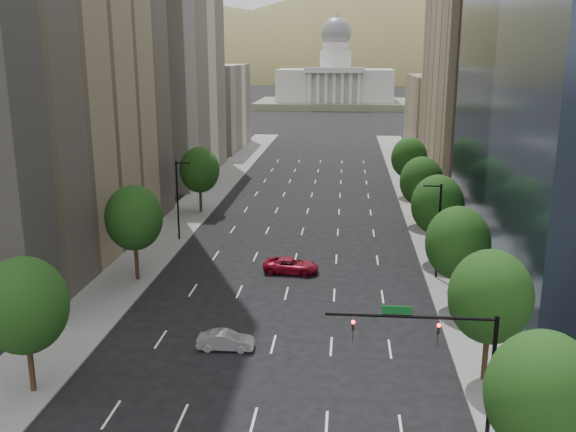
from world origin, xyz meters
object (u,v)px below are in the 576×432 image
(capitol, at_px, (335,85))
(car_silver, at_px, (226,341))
(traffic_signal, at_px, (447,346))
(car_red_far, at_px, (291,265))

(capitol, distance_m, car_silver, 210.98)
(traffic_signal, distance_m, car_silver, 17.01)
(traffic_signal, relative_size, car_silver, 2.27)
(traffic_signal, xyz_separation_m, car_red_far, (-10.61, 25.44, -4.44))
(car_silver, relative_size, car_red_far, 0.77)
(capitol, distance_m, car_red_far, 194.43)
(car_silver, distance_m, car_red_far, 16.84)
(traffic_signal, bearing_deg, capitol, 92.74)
(car_silver, xyz_separation_m, car_red_far, (3.17, 16.54, 0.07))
(traffic_signal, bearing_deg, car_silver, 147.14)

